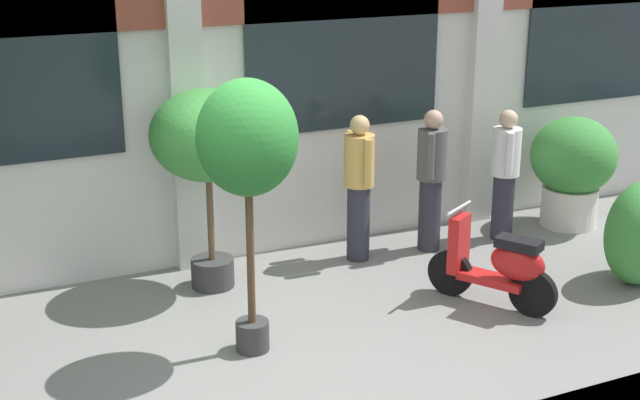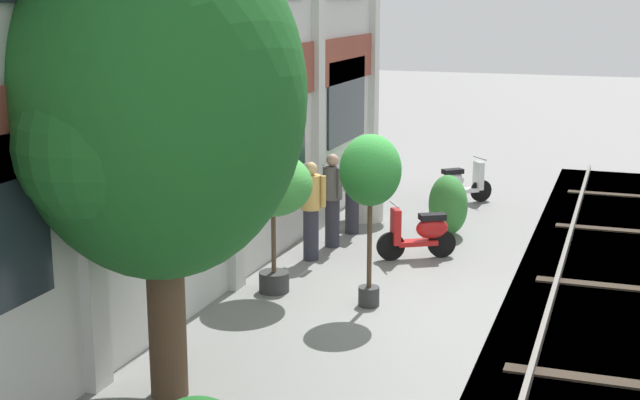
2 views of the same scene
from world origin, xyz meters
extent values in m
plane|color=slate|center=(0.00, 0.00, 0.00)|extent=(80.00, 80.00, 0.00)
cube|color=silver|center=(0.00, 2.68, 4.22)|extent=(15.08, 0.50, 8.45)
cube|color=brown|center=(0.00, 2.41, 3.10)|extent=(15.08, 0.06, 0.90)
cube|color=silver|center=(-3.77, 2.37, 4.22)|extent=(0.36, 0.16, 8.45)
cube|color=silver|center=(0.00, 2.37, 4.22)|extent=(0.36, 0.16, 8.45)
cube|color=silver|center=(3.77, 2.37, 4.22)|extent=(0.36, 0.16, 8.45)
cube|color=silver|center=(7.54, 2.37, 4.22)|extent=(0.36, 0.16, 8.45)
cube|color=#1E282D|center=(-1.88, 2.40, 2.25)|extent=(2.41, 0.04, 1.70)
cube|color=#1E282D|center=(1.88, 2.40, 2.25)|extent=(2.41, 0.04, 1.70)
cube|color=#1E282D|center=(5.65, 2.40, 2.25)|extent=(2.41, 0.04, 1.70)
cube|color=#423F3A|center=(0.00, -2.98, -0.14)|extent=(23.08, 2.80, 0.28)
cube|color=slate|center=(0.00, -2.26, 0.07)|extent=(23.08, 0.07, 0.15)
cube|color=#382D23|center=(-1.72, -2.98, 0.01)|extent=(0.24, 2.10, 0.03)
cube|color=#382D23|center=(1.91, -2.98, 0.01)|extent=(0.24, 2.10, 0.03)
cube|color=#382D23|center=(5.47, -2.98, 0.01)|extent=(0.24, 2.10, 0.03)
cube|color=#382D23|center=(8.70, -2.98, 0.01)|extent=(0.24, 2.10, 0.03)
cylinder|color=#4C3826|center=(-3.68, 1.51, 1.14)|extent=(0.42, 0.42, 2.28)
ellipsoid|color=#19561E|center=(-3.68, 1.51, 3.35)|extent=(3.12, 3.12, 3.87)
sphere|color=#19561E|center=(-4.46, 1.71, 2.96)|extent=(1.71, 1.71, 1.71)
sphere|color=#19561E|center=(-2.90, 1.31, 2.96)|extent=(1.71, 1.71, 1.71)
cylinder|color=#333333|center=(-0.11, 0.23, 0.14)|extent=(0.31, 0.31, 0.28)
cylinder|color=#4C3826|center=(-0.11, 0.23, 1.03)|extent=(0.07, 0.07, 1.51)
ellipsoid|color=#236B28|center=(-0.11, 0.23, 1.99)|extent=(0.87, 0.87, 1.01)
cylinder|color=#333333|center=(0.02, 1.75, 0.15)|extent=(0.46, 0.46, 0.31)
cylinder|color=brown|center=(0.02, 1.75, 0.89)|extent=(0.07, 0.07, 1.16)
ellipsoid|color=#388438|center=(0.02, 1.75, 1.65)|extent=(1.17, 1.17, 0.94)
cylinder|color=beige|center=(4.71, 1.69, 0.25)|extent=(0.70, 0.70, 0.50)
ellipsoid|color=#388438|center=(4.71, 1.69, 0.91)|extent=(1.06, 1.06, 0.97)
cylinder|color=black|center=(7.09, -0.21, 0.24)|extent=(0.38, 0.42, 0.48)
cylinder|color=black|center=(6.50, 0.47, 0.24)|extent=(0.38, 0.42, 0.48)
cube|color=silver|center=(6.79, 0.13, 0.28)|extent=(0.63, 0.67, 0.08)
ellipsoid|color=silver|center=(6.62, 0.33, 0.52)|extent=(0.56, 0.59, 0.36)
cube|color=black|center=(6.62, 0.33, 0.72)|extent=(0.46, 0.48, 0.10)
cube|color=silver|center=(7.04, -0.15, 0.58)|extent=(0.29, 0.27, 0.60)
cylinder|color=#B7B7BF|center=(7.05, -0.17, 0.96)|extent=(0.40, 0.35, 0.03)
cylinder|color=black|center=(2.19, 0.51, 0.24)|extent=(0.32, 0.46, 0.48)
cylinder|color=black|center=(2.65, -0.27, 0.24)|extent=(0.32, 0.46, 0.48)
cube|color=red|center=(2.42, 0.11, 0.28)|extent=(0.55, 0.71, 0.08)
ellipsoid|color=red|center=(2.55, -0.11, 0.52)|extent=(0.51, 0.61, 0.36)
cube|color=black|center=(2.55, -0.11, 0.72)|extent=(0.41, 0.49, 0.10)
cube|color=red|center=(2.23, 0.44, 0.58)|extent=(0.30, 0.25, 0.60)
cylinder|color=#B7B7BF|center=(2.22, 0.46, 0.96)|extent=(0.45, 0.28, 0.03)
cylinder|color=#282833|center=(2.66, 1.71, 0.43)|extent=(0.26, 0.26, 0.87)
cylinder|color=#4C4C4C|center=(2.66, 1.71, 1.16)|extent=(0.34, 0.34, 0.59)
sphere|color=tan|center=(2.66, 1.71, 1.56)|extent=(0.22, 0.22, 0.22)
cylinder|color=#4C4C4C|center=(2.54, 1.53, 1.19)|extent=(0.09, 0.09, 0.53)
cylinder|color=#4C4C4C|center=(2.79, 1.89, 1.19)|extent=(0.09, 0.09, 0.53)
cylinder|color=#282833|center=(1.77, 1.79, 0.44)|extent=(0.26, 0.26, 0.88)
cylinder|color=tan|center=(1.77, 1.79, 1.17)|extent=(0.34, 0.34, 0.58)
sphere|color=tan|center=(1.77, 1.79, 1.57)|extent=(0.22, 0.22, 0.22)
cylinder|color=tan|center=(1.77, 1.57, 1.20)|extent=(0.09, 0.09, 0.52)
cylinder|color=tan|center=(1.77, 2.01, 1.20)|extent=(0.09, 0.09, 0.52)
cylinder|color=#282833|center=(3.66, 1.65, 0.40)|extent=(0.26, 0.26, 0.81)
cylinder|color=silver|center=(3.66, 1.65, 1.09)|extent=(0.34, 0.34, 0.57)
sphere|color=tan|center=(3.66, 1.65, 1.48)|extent=(0.22, 0.22, 0.22)
cylinder|color=silver|center=(3.56, 1.45, 1.12)|extent=(0.09, 0.09, 0.51)
cylinder|color=silver|center=(3.76, 1.85, 1.12)|extent=(0.09, 0.09, 0.51)
ellipsoid|color=#388438|center=(4.18, -0.06, 0.56)|extent=(1.22, 1.08, 1.12)
camera|label=1|loc=(-2.61, -6.65, 3.84)|focal=50.00mm
camera|label=2|loc=(-11.84, -3.13, 4.37)|focal=50.00mm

